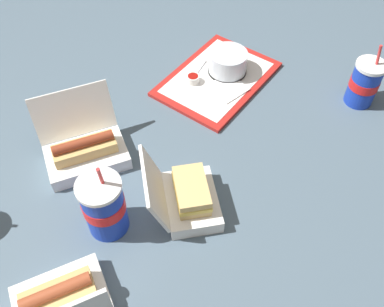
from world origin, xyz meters
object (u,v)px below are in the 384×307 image
(cake_container, at_px, (228,63))
(plastic_fork, at_px, (197,71))
(clamshell_hotdog_left, at_px, (62,303))
(clamshell_hotdog_right, at_px, (85,149))
(ketchup_cup, at_px, (193,79))
(soda_cup_back, at_px, (104,206))
(soda_cup_right, at_px, (364,83))
(clamshell_sandwich_back, at_px, (188,197))
(food_tray, at_px, (217,79))

(cake_container, bearing_deg, plastic_fork, 123.25)
(clamshell_hotdog_left, bearing_deg, clamshell_hotdog_right, 36.16)
(ketchup_cup, bearing_deg, clamshell_hotdog_right, 169.78)
(plastic_fork, height_order, soda_cup_back, soda_cup_back)
(ketchup_cup, xyz_separation_m, soda_cup_right, (0.22, -0.45, 0.04))
(ketchup_cup, relative_size, clamshell_sandwich_back, 0.17)
(clamshell_sandwich_back, bearing_deg, cake_container, 19.87)
(food_tray, distance_m, clamshell_sandwich_back, 0.48)
(plastic_fork, bearing_deg, ketchup_cup, -169.04)
(food_tray, distance_m, clamshell_hotdog_left, 0.80)
(cake_container, relative_size, soda_cup_right, 0.61)
(soda_cup_back, bearing_deg, soda_cup_right, -24.88)
(food_tray, relative_size, ketchup_cup, 9.55)
(clamshell_hotdog_left, bearing_deg, clamshell_sandwich_back, -11.11)
(soda_cup_right, height_order, soda_cup_back, soda_cup_back)
(cake_container, distance_m, clamshell_hotdog_right, 0.52)
(plastic_fork, height_order, clamshell_sandwich_back, clamshell_sandwich_back)
(food_tray, bearing_deg, soda_cup_back, -174.40)
(food_tray, relative_size, clamshell_hotdog_left, 1.59)
(clamshell_sandwich_back, bearing_deg, soda_cup_back, 139.00)
(clamshell_sandwich_back, relative_size, soda_cup_back, 1.07)
(cake_container, distance_m, soda_cup_back, 0.63)
(cake_container, height_order, clamshell_hotdog_left, clamshell_hotdog_left)
(plastic_fork, height_order, soda_cup_right, soda_cup_right)
(food_tray, xyz_separation_m, clamshell_hotdog_left, (-0.79, -0.12, 0.03))
(plastic_fork, height_order, clamshell_hotdog_right, clamshell_hotdog_right)
(clamshell_sandwich_back, relative_size, clamshell_hotdog_right, 0.87)
(clamshell_hotdog_left, bearing_deg, soda_cup_right, -16.78)
(cake_container, height_order, ketchup_cup, cake_container)
(cake_container, xyz_separation_m, soda_cup_right, (0.12, -0.39, 0.02))
(ketchup_cup, xyz_separation_m, clamshell_sandwich_back, (-0.38, -0.24, 0.02))
(food_tray, bearing_deg, clamshell_hotdog_right, 165.06)
(clamshell_sandwich_back, bearing_deg, clamshell_hotdog_left, 168.89)
(food_tray, bearing_deg, plastic_fork, 98.97)
(clamshell_hotdog_left, relative_size, soda_cup_back, 1.06)
(plastic_fork, relative_size, soda_cup_back, 0.49)
(ketchup_cup, distance_m, clamshell_sandwich_back, 0.45)
(cake_container, bearing_deg, soda_cup_back, -175.80)
(plastic_fork, xyz_separation_m, clamshell_sandwich_back, (-0.43, -0.25, 0.03))
(ketchup_cup, xyz_separation_m, plastic_fork, (0.05, 0.02, -0.01))
(ketchup_cup, height_order, soda_cup_right, soda_cup_right)
(food_tray, height_order, ketchup_cup, ketchup_cup)
(food_tray, distance_m, soda_cup_back, 0.59)
(cake_container, distance_m, clamshell_sandwich_back, 0.51)
(clamshell_sandwich_back, xyz_separation_m, soda_cup_right, (0.60, -0.22, 0.03))
(soda_cup_right, relative_size, soda_cup_back, 0.89)
(cake_container, bearing_deg, food_tray, 164.74)
(ketchup_cup, bearing_deg, clamshell_hotdog_left, -167.15)
(clamshell_hotdog_left, bearing_deg, soda_cup_back, 15.70)
(clamshell_hotdog_left, relative_size, soda_cup_right, 1.20)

